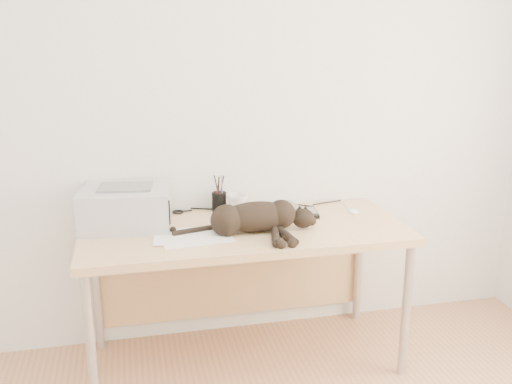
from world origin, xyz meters
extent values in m
plane|color=white|center=(0.00, 1.75, 1.30)|extent=(3.50, 0.00, 3.50)
cube|color=#E0B383|center=(0.00, 1.39, 0.72)|extent=(1.60, 0.70, 0.04)
cylinder|color=#AEAEB1|center=(-0.75, 1.09, 0.35)|extent=(0.04, 0.04, 0.70)
cylinder|color=#AEAEB1|center=(0.75, 1.09, 0.35)|extent=(0.04, 0.04, 0.70)
cylinder|color=#AEAEB1|center=(-0.75, 1.69, 0.35)|extent=(0.04, 0.04, 0.70)
cylinder|color=#AEAEB1|center=(0.75, 1.69, 0.35)|extent=(0.04, 0.04, 0.70)
cube|color=#E0B383|center=(0.00, 1.72, 0.40)|extent=(1.48, 0.02, 0.60)
cube|color=#A9A8AD|center=(-0.56, 1.56, 0.84)|extent=(0.47, 0.42, 0.19)
cube|color=black|center=(-0.56, 1.56, 0.85)|extent=(0.37, 0.07, 0.12)
cube|color=slate|center=(-0.56, 1.56, 0.94)|extent=(0.28, 0.21, 0.01)
cube|color=white|center=(-0.25, 1.30, 0.74)|extent=(0.35, 0.26, 0.00)
cube|color=white|center=(-0.28, 1.32, 0.74)|extent=(0.35, 0.27, 0.00)
ellipsoid|color=black|center=(0.04, 1.32, 0.81)|extent=(0.36, 0.15, 0.15)
sphere|color=black|center=(-0.10, 1.31, 0.81)|extent=(0.16, 0.16, 0.16)
ellipsoid|color=black|center=(0.28, 1.31, 0.79)|extent=(0.11, 0.10, 0.10)
cone|color=black|center=(0.27, 1.35, 0.83)|extent=(0.04, 0.05, 0.05)
cone|color=black|center=(0.30, 1.35, 0.83)|extent=(0.04, 0.05, 0.05)
cylinder|color=black|center=(0.10, 1.18, 0.76)|extent=(0.04, 0.21, 0.04)
cylinder|color=black|center=(0.16, 1.18, 0.76)|extent=(0.04, 0.21, 0.04)
cylinder|color=black|center=(-0.25, 1.36, 0.75)|extent=(0.23, 0.03, 0.03)
imported|color=silver|center=(0.01, 1.62, 0.79)|extent=(0.15, 0.15, 0.10)
cylinder|color=black|center=(-0.08, 1.68, 0.79)|extent=(0.08, 0.08, 0.11)
cylinder|color=#990C0C|center=(-0.09, 1.68, 0.87)|extent=(0.01, 0.01, 0.15)
cylinder|color=navy|center=(-0.07, 1.69, 0.87)|extent=(0.01, 0.01, 0.15)
cylinder|color=black|center=(-0.08, 1.67, 0.87)|extent=(0.01, 0.01, 0.15)
cube|color=slate|center=(0.32, 1.64, 0.75)|extent=(0.09, 0.20, 0.02)
cube|color=black|center=(0.39, 1.52, 0.75)|extent=(0.07, 0.18, 0.02)
ellipsoid|color=white|center=(0.62, 1.51, 0.76)|extent=(0.08, 0.11, 0.03)
camera|label=1|loc=(-0.54, -1.23, 1.67)|focal=40.00mm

